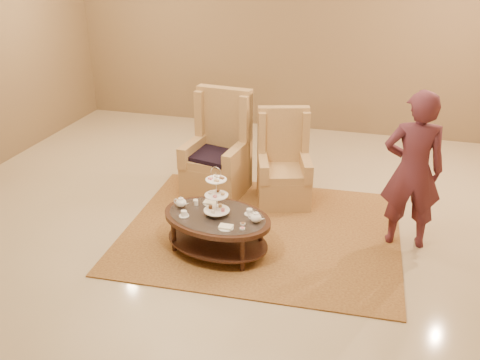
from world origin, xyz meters
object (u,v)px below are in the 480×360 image
(tea_table, at_px, (217,222))
(armchair_right, at_px, (283,171))
(armchair_left, at_px, (219,159))
(person, at_px, (413,171))

(tea_table, distance_m, armchair_right, 1.47)
(armchair_left, height_order, armchair_right, armchair_left)
(tea_table, height_order, armchair_right, armchair_right)
(armchair_left, xyz_separation_m, armchair_right, (0.86, -0.03, -0.06))
(tea_table, xyz_separation_m, armchair_right, (0.42, 1.41, 0.03))
(armchair_left, distance_m, armchair_right, 0.86)
(armchair_left, bearing_deg, person, -11.02)
(armchair_left, relative_size, person, 0.78)
(tea_table, distance_m, person, 2.10)
(armchair_right, distance_m, person, 1.70)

